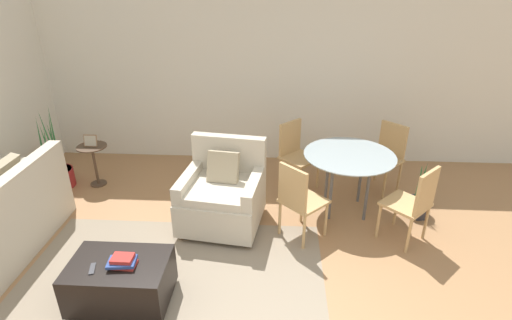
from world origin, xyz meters
TOP-DOWN VIEW (x-y plane):
  - wall_back at (0.00, 3.75)m, footprint 12.00×0.06m
  - area_rug at (-0.80, 0.95)m, footprint 2.92×1.84m
  - armchair at (-0.43, 1.91)m, footprint 0.98×0.98m
  - ottoman at (-1.17, 0.63)m, footprint 0.85×0.57m
  - book_stack at (-1.11, 0.61)m, footprint 0.25×0.19m
  - tv_remote_primary at (-1.35, 0.54)m, footprint 0.08×0.15m
  - potted_plant at (-2.80, 2.64)m, footprint 0.42×0.42m
  - side_table at (-2.29, 2.72)m, footprint 0.39×0.39m
  - picture_frame at (-2.29, 2.72)m, footprint 0.18×0.06m
  - dining_table at (1.02, 2.26)m, footprint 1.06×1.06m
  - dining_chair_near_left at (0.42, 1.66)m, footprint 0.59×0.59m
  - dining_chair_near_right at (1.62, 1.66)m, footprint 0.59×0.59m
  - dining_chair_far_left at (0.42, 2.86)m, footprint 0.59×0.59m
  - dining_chair_far_right at (1.62, 2.86)m, footprint 0.59×0.59m
  - potted_plant_small at (1.88, 2.21)m, footprint 0.29×0.29m

SIDE VIEW (x-z plane):
  - area_rug at x=-0.80m, z-range 0.00..0.01m
  - potted_plant_small at x=1.88m, z-range -0.18..0.51m
  - potted_plant at x=-2.80m, z-range -0.36..0.80m
  - ottoman at x=-1.17m, z-range 0.02..0.45m
  - armchair at x=-0.43m, z-range -0.11..0.85m
  - side_table at x=-2.29m, z-range 0.11..0.69m
  - tv_remote_primary at x=-1.35m, z-range 0.43..0.44m
  - book_stack at x=-1.11m, z-range 0.42..0.51m
  - dining_chair_near_left at x=0.42m, z-range 0.07..0.97m
  - dining_chair_near_right at x=1.62m, z-range 0.07..0.97m
  - dining_chair_far_left at x=0.42m, z-range 0.07..0.97m
  - dining_chair_far_right at x=1.62m, z-range 0.07..0.97m
  - picture_frame at x=-2.29m, z-range 0.58..0.73m
  - dining_table at x=1.02m, z-range 0.29..1.04m
  - wall_back at x=0.00m, z-range 0.00..2.75m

